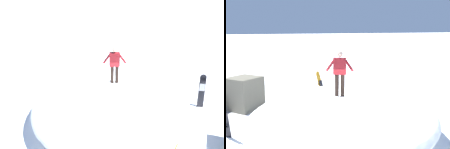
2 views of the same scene
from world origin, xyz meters
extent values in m
plane|color=white|center=(0.00, 0.00, 0.00)|extent=(240.00, 240.00, 0.00)
ellipsoid|color=white|center=(0.18, 0.23, 0.77)|extent=(9.94, 9.67, 1.55)
cylinder|color=black|center=(0.13, 0.50, 1.93)|extent=(0.14, 0.14, 0.76)
cylinder|color=black|center=(0.05, 0.32, 1.93)|extent=(0.14, 0.14, 0.76)
cube|color=maroon|center=(0.09, 0.41, 2.59)|extent=(0.38, 0.48, 0.57)
sphere|color=beige|center=(0.09, 0.41, 3.01)|extent=(0.21, 0.21, 0.21)
cylinder|color=maroon|center=(0.22, 0.69, 2.64)|extent=(0.23, 0.37, 0.47)
cylinder|color=maroon|center=(-0.03, 0.14, 2.64)|extent=(0.23, 0.37, 0.47)
cylinder|color=orange|center=(4.48, 0.20, 1.54)|extent=(0.26, 0.27, 0.28)
cube|color=black|center=(1.25, 4.28, 0.72)|extent=(0.33, 0.36, 1.44)
cylinder|color=black|center=(1.16, 4.33, 1.43)|extent=(0.20, 0.28, 0.29)
cube|color=#B2B2B7|center=(1.24, 4.29, 0.98)|extent=(0.17, 0.24, 0.35)
cube|color=black|center=(1.18, 4.32, 0.98)|extent=(0.17, 0.21, 0.12)
cube|color=black|center=(1.24, 4.29, 0.46)|extent=(0.17, 0.21, 0.12)
ellipsoid|color=#1E2333|center=(-3.44, -0.33, 0.19)|extent=(0.49, 0.43, 0.37)
ellipsoid|color=#2B3144|center=(-3.61, -0.41, 0.13)|extent=(0.20, 0.24, 0.18)
cube|color=#1E2333|center=(-3.44, -0.33, 0.34)|extent=(0.41, 0.36, 0.06)
cylinder|color=#1E2333|center=(-3.21, -0.29, 0.01)|extent=(0.27, 0.17, 0.04)
cylinder|color=#1E2333|center=(-3.28, -0.16, 0.01)|extent=(0.27, 0.17, 0.04)
camera|label=1|loc=(8.91, -3.90, 6.53)|focal=41.80mm
camera|label=2|loc=(-8.42, 3.08, 3.95)|focal=42.64mm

